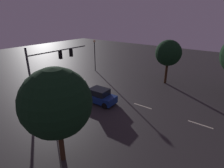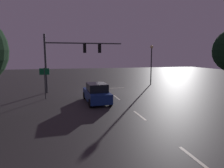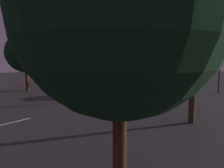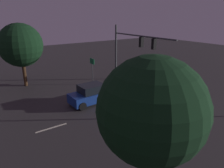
% 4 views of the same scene
% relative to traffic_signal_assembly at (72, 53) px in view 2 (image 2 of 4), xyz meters
% --- Properties ---
extents(ground_plane, '(80.00, 80.00, 0.00)m').
position_rel_traffic_signal_assembly_xyz_m(ground_plane, '(-4.00, 0.36, -4.31)').
color(ground_plane, '#2D2B2B').
extents(traffic_signal_assembly, '(8.65, 0.47, 6.37)m').
position_rel_traffic_signal_assembly_xyz_m(traffic_signal_assembly, '(0.00, 0.00, 0.00)').
color(traffic_signal_assembly, '#383A3D').
rests_on(traffic_signal_assembly, ground_plane).
extents(lane_dash_far, '(0.16, 2.20, 0.01)m').
position_rel_traffic_signal_assembly_xyz_m(lane_dash_far, '(-4.00, 4.36, -4.31)').
color(lane_dash_far, beige).
rests_on(lane_dash_far, ground_plane).
extents(lane_dash_mid, '(0.16, 2.20, 0.01)m').
position_rel_traffic_signal_assembly_xyz_m(lane_dash_mid, '(-4.00, 10.36, -4.31)').
color(lane_dash_mid, beige).
rests_on(lane_dash_mid, ground_plane).
extents(lane_dash_near, '(0.16, 2.20, 0.01)m').
position_rel_traffic_signal_assembly_xyz_m(lane_dash_near, '(-4.00, 16.36, -4.31)').
color(lane_dash_near, beige).
rests_on(lane_dash_near, ground_plane).
extents(stop_bar, '(5.00, 0.16, 0.01)m').
position_rel_traffic_signal_assembly_xyz_m(stop_bar, '(-4.00, -1.19, -4.31)').
color(stop_bar, beige).
rests_on(stop_bar, ground_plane).
extents(car_approaching, '(2.05, 4.43, 1.70)m').
position_rel_traffic_signal_assembly_xyz_m(car_approaching, '(-1.78, 5.77, -3.52)').
color(car_approaching, navy).
rests_on(car_approaching, ground_plane).
extents(street_lamp_left_kerb, '(0.44, 0.44, 5.49)m').
position_rel_traffic_signal_assembly_xyz_m(street_lamp_left_kerb, '(-11.06, -3.07, -0.51)').
color(street_lamp_left_kerb, black).
rests_on(street_lamp_left_kerb, ground_plane).
extents(route_sign, '(0.90, 0.09, 2.96)m').
position_rel_traffic_signal_assembly_xyz_m(route_sign, '(2.72, 3.28, -2.18)').
color(route_sign, '#383A3D').
rests_on(route_sign, ground_plane).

